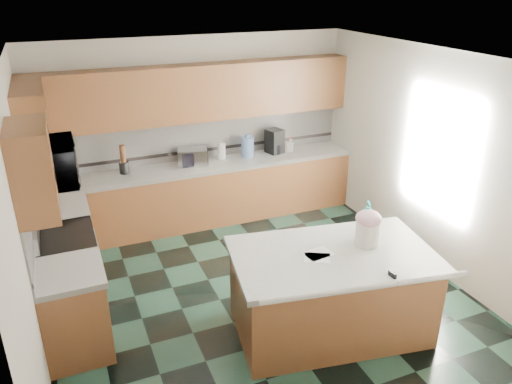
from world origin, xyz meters
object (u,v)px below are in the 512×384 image
knife_block (64,175)px  coffee_maker (275,141)px  soap_bottle_island (367,219)px  toaster_oven (193,157)px  treat_jar (367,233)px  island_base (330,294)px  island_top (333,256)px

knife_block → coffee_maker: size_ratio=0.59×
soap_bottle_island → toaster_oven: bearing=135.6°
treat_jar → knife_block: size_ratio=1.15×
soap_bottle_island → coffee_maker: bearing=109.7°
island_base → knife_block: knife_block is taller
coffee_maker → island_top: bearing=-119.1°
soap_bottle_island → coffee_maker: soap_bottle_island is taller
island_top → soap_bottle_island: (0.50, 0.19, 0.23)m
knife_block → island_top: bearing=-36.1°
treat_jar → soap_bottle_island: size_ratio=0.64×
soap_bottle_island → knife_block: 3.98m
island_base → toaster_oven: (-0.59, 2.97, 0.61)m
island_top → coffee_maker: (0.72, 3.00, 0.21)m
island_base → soap_bottle_island: 0.87m
treat_jar → coffee_maker: (0.32, 2.97, 0.06)m
island_base → knife_block: (-2.35, 2.97, 0.60)m
toaster_oven → coffee_maker: (1.31, 0.03, 0.06)m
treat_jar → coffee_maker: coffee_maker is taller
soap_bottle_island → toaster_oven: (-1.09, 2.78, -0.08)m
toaster_oven → coffee_maker: size_ratio=1.13×
island_base → coffee_maker: (0.72, 3.00, 0.67)m
island_top → coffee_maker: size_ratio=5.42×
toaster_oven → coffee_maker: coffee_maker is taller
island_top → coffee_maker: coffee_maker is taller
treat_jar → knife_block: (-2.75, 2.94, -0.02)m
knife_block → island_base: bearing=-36.1°
toaster_oven → coffee_maker: bearing=16.3°
island_top → toaster_oven: 3.03m
toaster_oven → soap_bottle_island: bearing=-53.6°
island_top → treat_jar: size_ratio=7.96×
treat_jar → knife_block: bearing=152.7°
island_top → toaster_oven: bearing=110.6°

